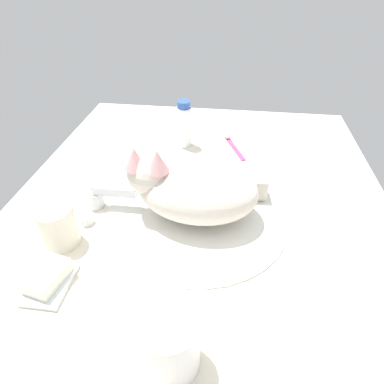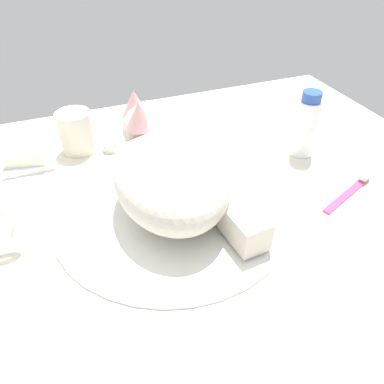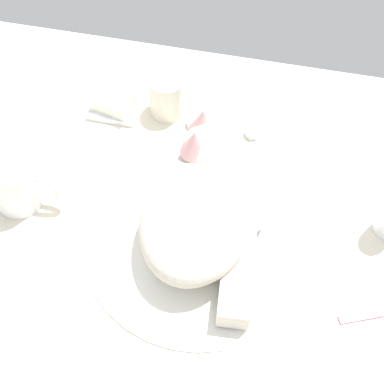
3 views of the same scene
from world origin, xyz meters
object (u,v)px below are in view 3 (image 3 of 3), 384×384
Objects in this scene: faucet at (222,127)px; cat at (203,203)px; coffee_mug at (13,185)px; soap_bar at (113,102)px; rinse_cup at (167,95)px.

faucet is 0.48× the size of cat.
faucet is 19.36cm from cat.
cat is (0.30, -18.80, 4.61)cm from faucet.
faucet is at bearing 34.35° from coffee_mug.
coffee_mug reaches higher than soap_bar.
cat is 2.33× the size of coffee_mug.
cat is 30.29cm from coffee_mug.
coffee_mug is (-30.17, -1.61, -2.27)cm from cat.
rinse_cup reaches higher than soap_bar.
cat is at bearing -63.64° from rinse_cup.
coffee_mug is at bearing -145.65° from faucet.
soap_bar is (-20.66, 1.72, -0.07)cm from faucet.
cat is at bearing 3.05° from coffee_mug.
rinse_cup is 10.05cm from soap_bar.
coffee_mug is at bearing -127.69° from rinse_cup.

